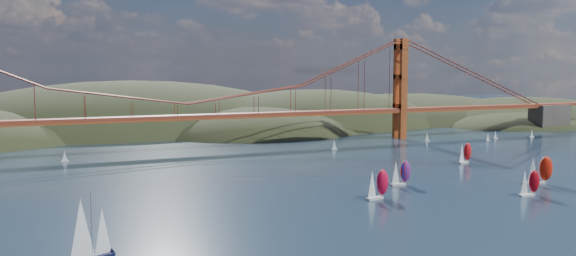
# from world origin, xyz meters

# --- Properties ---
(headlands) EXTENTS (725.00, 225.00, 96.00)m
(headlands) POSITION_xyz_m (44.95, 278.29, -12.46)
(headlands) COLOR black
(headlands) RESTS_ON ground
(bridge) EXTENTS (552.00, 12.00, 55.00)m
(bridge) POSITION_xyz_m (-1.75, 180.00, 32.23)
(bridge) COLOR maroon
(bridge) RESTS_ON ground
(sloop_navy) EXTENTS (9.91, 7.82, 14.45)m
(sloop_navy) POSITION_xyz_m (-54.31, 32.60, 6.38)
(sloop_navy) COLOR black
(sloop_navy) RESTS_ON ground
(racer_0) EXTENTS (8.69, 4.97, 9.74)m
(racer_0) POSITION_xyz_m (27.36, 57.18, 4.60)
(racer_0) COLOR silver
(racer_0) RESTS_ON ground
(racer_1) EXTENTS (7.61, 3.11, 8.75)m
(racer_1) POSITION_xyz_m (71.68, 42.61, 4.14)
(racer_1) COLOR white
(racer_1) RESTS_ON ground
(racer_2) EXTENTS (9.35, 5.31, 10.48)m
(racer_2) POSITION_xyz_m (88.57, 54.50, 4.95)
(racer_2) COLOR white
(racer_2) RESTS_ON ground
(racer_3) EXTENTS (8.32, 5.10, 9.31)m
(racer_3) POSITION_xyz_m (95.08, 98.02, 4.40)
(racer_3) COLOR silver
(racer_3) RESTS_ON ground
(racer_rwb) EXTENTS (8.06, 3.53, 9.14)m
(racer_rwb) POSITION_xyz_m (45.12, 71.01, 4.32)
(racer_rwb) COLOR silver
(racer_rwb) RESTS_ON ground
(distant_boat_3) EXTENTS (3.00, 2.00, 4.70)m
(distant_boat_3) POSITION_xyz_m (-54.46, 166.09, 2.41)
(distant_boat_3) COLOR silver
(distant_boat_3) RESTS_ON ground
(distant_boat_4) EXTENTS (3.00, 2.00, 4.70)m
(distant_boat_4) POSITION_xyz_m (125.34, 162.11, 2.41)
(distant_boat_4) COLOR silver
(distant_boat_4) RESTS_ON ground
(distant_boat_5) EXTENTS (3.00, 2.00, 4.70)m
(distant_boat_5) POSITION_xyz_m (156.56, 150.84, 2.41)
(distant_boat_5) COLOR silver
(distant_boat_5) RESTS_ON ground
(distant_boat_6) EXTENTS (3.00, 2.00, 4.70)m
(distant_boat_6) POSITION_xyz_m (166.56, 155.80, 2.41)
(distant_boat_6) COLOR silver
(distant_boat_6) RESTS_ON ground
(distant_boat_7) EXTENTS (3.00, 2.00, 4.70)m
(distant_boat_7) POSITION_xyz_m (190.28, 152.67, 2.41)
(distant_boat_7) COLOR silver
(distant_boat_7) RESTS_ON ground
(distant_boat_8) EXTENTS (3.00, 2.00, 4.70)m
(distant_boat_8) POSITION_xyz_m (64.71, 153.60, 2.41)
(distant_boat_8) COLOR silver
(distant_boat_8) RESTS_ON ground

